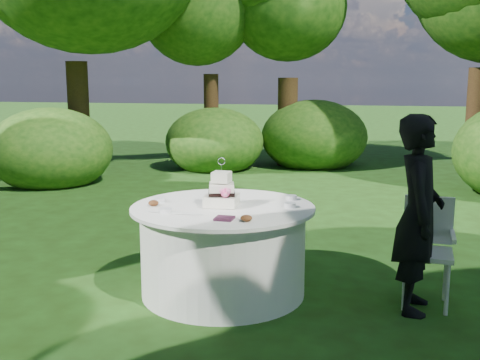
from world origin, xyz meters
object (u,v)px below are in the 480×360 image
cake (222,193)px  guest (418,214)px  chair (427,242)px  table (223,249)px  napkins (224,218)px

cake → guest: bearing=1.1°
cake → chair: size_ratio=0.47×
guest → chair: 0.34m
guest → chair: size_ratio=1.79×
guest → table: (-1.59, -0.02, -0.40)m
napkins → chair: (1.54, 0.65, -0.26)m
guest → cake: (-1.59, -0.03, 0.10)m
napkins → guest: size_ratio=0.09×
table → chair: 1.70m
chair → table: bearing=-173.2°
table → cake: cake is taller
table → cake: size_ratio=3.78×
table → cake: 0.50m
napkins → chair: bearing=23.0°
guest → table: size_ratio=1.01×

